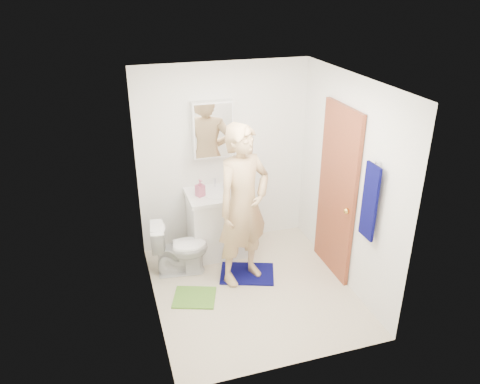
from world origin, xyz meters
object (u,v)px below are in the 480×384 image
Objects in this scene: vanity_cabinet at (219,224)px; toilet at (180,248)px; towel at (370,202)px; medicine_cabinet at (213,129)px; man at (243,206)px; soap_dispenser at (200,188)px; toothbrush_cup at (228,185)px.

vanity_cabinet reaches higher than toilet.
vanity_cabinet is 2.08m from towel.
vanity_cabinet is 1.14× the size of medicine_cabinet.
towel is 1.37m from man.
toothbrush_cup is (0.38, 0.13, -0.06)m from soap_dispenser.
man reaches higher than towel.
towel is 3.78× the size of soap_dispenser.
medicine_cabinet reaches higher than toothbrush_cup.
toilet is at bearing -138.97° from soap_dispenser.
soap_dispenser reaches higher than toothbrush_cup.
man is (0.68, -0.35, 0.63)m from toilet.
vanity_cabinet is 0.53m from toothbrush_cup.
toothbrush_cup is at bearing 34.93° from vanity_cabinet.
soap_dispenser is at bearing 134.04° from towel.
vanity_cabinet is 0.60m from soap_dispenser.
vanity_cabinet is at bearing 77.92° from man.
soap_dispenser is (-0.24, -0.02, 0.56)m from vanity_cabinet.
medicine_cabinet is (0.00, 0.22, 1.20)m from vanity_cabinet.
towel is (1.18, -1.71, -0.35)m from medicine_cabinet.
toothbrush_cup reaches higher than toilet.
soap_dispenser is at bearing -174.75° from vanity_cabinet.
toothbrush_cup is (-1.03, 1.59, -0.36)m from towel.
towel reaches higher than toilet.
towel reaches higher than soap_dispenser.
medicine_cabinet is 1.10m from man.
toothbrush_cup is at bearing 18.15° from soap_dispenser.
towel is 7.06× the size of toothbrush_cup.
vanity_cabinet is at bearing -54.43° from toilet.
man is (0.11, -0.67, 0.57)m from vanity_cabinet.
towel reaches higher than vanity_cabinet.
man is (0.35, -0.65, 0.01)m from soap_dispenser.
towel is 1.19× the size of toilet.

